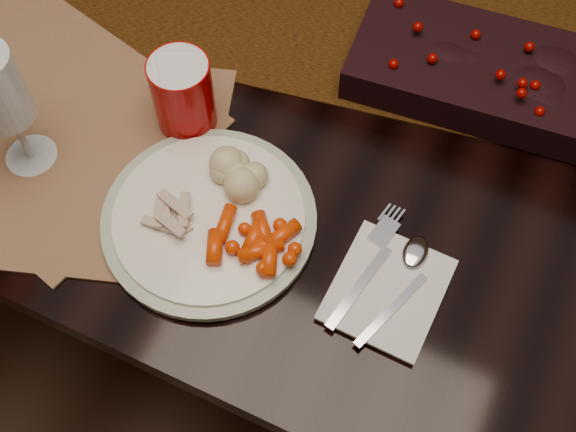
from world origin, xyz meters
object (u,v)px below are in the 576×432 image
at_px(napkin, 388,289).
at_px(turkey_shreds, 167,215).
at_px(dining_table, 332,201).
at_px(dinner_plate, 209,218).
at_px(centerpiece, 481,67).
at_px(baby_carrots, 249,248).
at_px(red_cup, 183,94).
at_px(wine_glass, 8,112).
at_px(mashed_potatoes, 235,170).
at_px(placemat_main, 45,155).

bearing_deg(napkin, turkey_shreds, -171.70).
height_order(dining_table, turkey_shreds, turkey_shreds).
relative_size(dining_table, dinner_plate, 6.63).
relative_size(dinner_plate, turkey_shreds, 3.55).
bearing_deg(centerpiece, baby_carrots, -113.81).
bearing_deg(baby_carrots, red_cup, 138.31).
relative_size(turkey_shreds, wine_glass, 0.39).
bearing_deg(mashed_potatoes, dining_table, 78.47).
bearing_deg(mashed_potatoes, red_cup, 148.61).
bearing_deg(dinner_plate, mashed_potatoes, 81.91).
bearing_deg(dinner_plate, placemat_main, -179.34).
distance_m(placemat_main, dinner_plate, 0.25).
xyz_separation_m(dinner_plate, red_cup, (-0.10, 0.13, 0.05)).
relative_size(mashed_potatoes, napkin, 0.57).
height_order(dining_table, dinner_plate, dinner_plate).
bearing_deg(turkey_shreds, dinner_plate, 30.32).
bearing_deg(centerpiece, mashed_potatoes, -127.74).
height_order(dining_table, baby_carrots, baby_carrots).
relative_size(mashed_potatoes, wine_glass, 0.43).
relative_size(dinner_plate, wine_glass, 1.38).
bearing_deg(turkey_shreds, dining_table, 72.89).
bearing_deg(wine_glass, baby_carrots, -2.11).
bearing_deg(baby_carrots, napkin, 10.18).
xyz_separation_m(baby_carrots, mashed_potatoes, (-0.06, 0.08, 0.01)).
distance_m(placemat_main, red_cup, 0.20).
distance_m(centerpiece, red_cup, 0.41).
height_order(mashed_potatoes, red_cup, red_cup).
bearing_deg(mashed_potatoes, dinner_plate, -98.09).
bearing_deg(mashed_potatoes, baby_carrots, -54.45).
bearing_deg(napkin, red_cup, 162.20).
distance_m(turkey_shreds, red_cup, 0.17).
bearing_deg(baby_carrots, dining_table, 91.87).
height_order(dining_table, placemat_main, placemat_main).
bearing_deg(centerpiece, dining_table, -164.30).
xyz_separation_m(dinner_plate, baby_carrots, (0.07, -0.02, 0.02)).
bearing_deg(centerpiece, napkin, -89.72).
distance_m(napkin, wine_glass, 0.51).
height_order(centerpiece, turkey_shreds, centerpiece).
relative_size(dining_table, baby_carrots, 17.23).
relative_size(napkin, red_cup, 1.32).
xyz_separation_m(dining_table, placemat_main, (-0.31, -0.31, 0.38)).
bearing_deg(napkin, centerpiece, 92.17).
relative_size(centerpiece, baby_carrots, 3.36).
distance_m(dining_table, napkin, 0.52).
bearing_deg(mashed_potatoes, turkey_shreds, -121.09).
height_order(dinner_plate, red_cup, red_cup).
relative_size(dining_table, napkin, 12.31).
bearing_deg(dinner_plate, baby_carrots, -19.11).
distance_m(placemat_main, wine_glass, 0.10).
bearing_deg(baby_carrots, turkey_shreds, -179.34).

